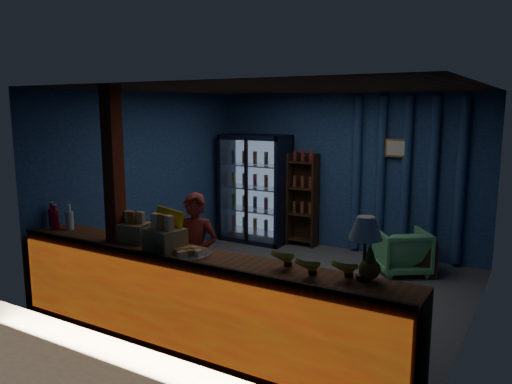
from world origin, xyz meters
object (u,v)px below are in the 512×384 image
green_chair (402,251)px  table_lamp (365,231)px  shopkeeper (196,256)px  pastry_tray (190,253)px

green_chair → table_lamp: table_lamp is taller
shopkeeper → green_chair: 3.21m
shopkeeper → pastry_tray: (0.40, -0.60, 0.25)m
shopkeeper → pastry_tray: shopkeeper is taller
shopkeeper → green_chair: shopkeeper is taller
shopkeeper → table_lamp: bearing=-25.6°
table_lamp → shopkeeper: bearing=168.8°
green_chair → pastry_tray: bearing=35.6°
shopkeeper → pastry_tray: 0.76m
pastry_tray → table_lamp: table_lamp is taller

